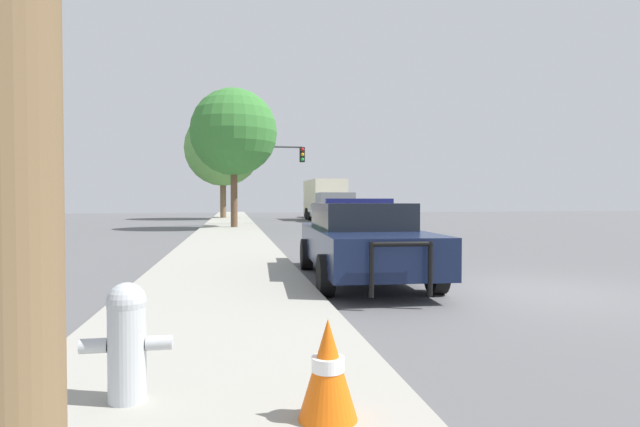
% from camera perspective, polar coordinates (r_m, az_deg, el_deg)
% --- Properties ---
extents(ground_plane, '(110.00, 110.00, 0.00)m').
position_cam_1_polar(ground_plane, '(9.17, 22.90, -8.26)').
color(ground_plane, '#565659').
extents(sidewalk_left, '(3.00, 110.00, 0.13)m').
position_cam_1_polar(sidewalk_left, '(7.74, -11.27, -9.49)').
color(sidewalk_left, '#99968C').
rests_on(sidewalk_left, ground_plane).
extents(police_car, '(2.27, 5.34, 1.57)m').
position_cam_1_polar(police_car, '(9.73, 4.73, -2.91)').
color(police_car, '#141E3D').
rests_on(police_car, ground_plane).
extents(fire_hydrant, '(0.62, 0.27, 0.83)m').
position_cam_1_polar(fire_hydrant, '(3.84, -21.21, -13.13)').
color(fire_hydrant, '#B7BCC1').
rests_on(fire_hydrant, sidewalk_left).
extents(traffic_light, '(4.34, 0.35, 4.78)m').
position_cam_1_polar(traffic_light, '(30.13, -6.44, 5.35)').
color(traffic_light, '#424247').
rests_on(traffic_light, sidewalk_left).
extents(car_background_distant, '(1.94, 4.41, 1.44)m').
position_cam_1_polar(car_background_distant, '(45.03, -0.41, 0.53)').
color(car_background_distant, maroon).
rests_on(car_background_distant, ground_plane).
extents(car_background_oncoming, '(2.00, 4.01, 1.26)m').
position_cam_1_polar(car_background_oncoming, '(37.07, 0.35, 0.18)').
color(car_background_oncoming, '#B7B7BC').
rests_on(car_background_oncoming, ground_plane).
extents(box_truck, '(2.86, 7.38, 3.15)m').
position_cam_1_polar(box_truck, '(38.57, 0.75, 1.72)').
color(box_truck, slate).
rests_on(box_truck, ground_plane).
extents(tree_sidewalk_far, '(6.16, 6.16, 8.75)m').
position_cam_1_polar(tree_sidewalk_far, '(41.48, -11.04, 7.35)').
color(tree_sidewalk_far, brown).
rests_on(tree_sidewalk_far, sidewalk_left).
extents(tree_sidewalk_mid, '(4.56, 4.56, 7.30)m').
position_cam_1_polar(tree_sidewalk_mid, '(27.00, -9.83, 9.14)').
color(tree_sidewalk_mid, brown).
rests_on(tree_sidewalk_mid, sidewalk_left).
extents(traffic_cone, '(0.38, 0.38, 0.65)m').
position_cam_1_polar(traffic_cone, '(3.35, 0.91, -17.31)').
color(traffic_cone, orange).
rests_on(traffic_cone, sidewalk_left).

